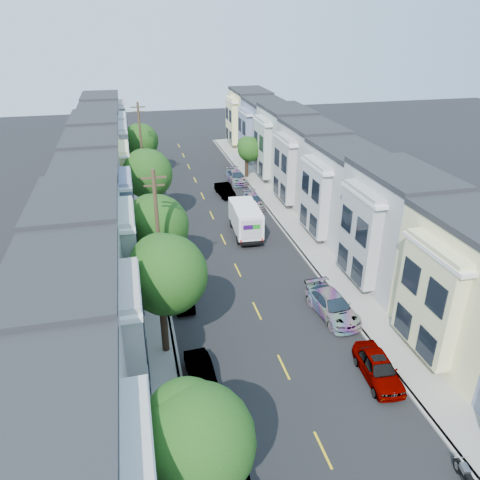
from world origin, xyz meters
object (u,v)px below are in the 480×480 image
(fedex_truck, at_px, (245,219))
(tree_far_r, at_px, (249,149))
(parked_left_b, at_px, (201,373))
(tree_a, at_px, (195,443))
(parked_right_a, at_px, (378,368))
(tree_b, at_px, (165,275))
(parked_right_c, at_px, (253,201))
(parked_right_d, at_px, (236,177))
(utility_pole_near, at_px, (159,242))
(tree_e, at_px, (140,141))
(parked_left_c, at_px, (183,297))
(tree_d, at_px, (147,174))
(utility_pole_far, at_px, (141,147))
(parked_right_b, at_px, (332,306))
(lead_sedan, at_px, (225,190))
(parked_left_d, at_px, (169,235))
(motorcycle, at_px, (466,478))
(tree_c, at_px, (156,226))

(fedex_truck, bearing_deg, tree_far_r, 77.92)
(tree_far_r, bearing_deg, parked_left_b, -108.35)
(tree_a, relative_size, parked_right_a, 1.56)
(tree_b, bearing_deg, fedex_truck, 61.10)
(parked_right_c, relative_size, parked_right_d, 0.89)
(utility_pole_near, bearing_deg, tree_e, 90.00)
(parked_left_c, bearing_deg, utility_pole_near, -176.72)
(tree_e, height_order, parked_left_c, tree_e)
(tree_d, relative_size, tree_far_r, 1.46)
(parked_right_c, xyz_separation_m, parked_right_d, (0.00, 8.27, 0.08))
(utility_pole_far, distance_m, parked_left_b, 34.40)
(parked_right_a, xyz_separation_m, parked_right_b, (0.00, 6.44, 0.03))
(utility_pole_far, relative_size, fedex_truck, 1.66)
(utility_pole_near, relative_size, parked_left_c, 2.71)
(utility_pole_near, distance_m, parked_left_b, 9.37)
(lead_sedan, xyz_separation_m, parked_left_d, (-7.42, -10.80, -0.02))
(tree_d, bearing_deg, tree_a, -90.00)
(parked_left_d, bearing_deg, tree_d, 107.42)
(parked_left_b, height_order, motorcycle, parked_left_b)
(utility_pole_near, height_order, parked_right_a, utility_pole_near)
(tree_e, bearing_deg, parked_right_c, -49.98)
(parked_right_d, bearing_deg, utility_pole_far, 176.22)
(tree_a, relative_size, utility_pole_far, 0.71)
(lead_sedan, relative_size, parked_right_c, 0.97)
(parked_right_a, distance_m, parked_right_b, 6.44)
(parked_right_d, bearing_deg, parked_right_b, -93.20)
(tree_a, xyz_separation_m, parked_left_b, (1.40, 8.39, -4.31))
(parked_left_c, bearing_deg, parked_right_a, -45.62)
(tree_d, bearing_deg, fedex_truck, -26.00)
(parked_right_d, bearing_deg, tree_e, 152.46)
(tree_far_r, xyz_separation_m, utility_pole_near, (-13.20, -27.48, 1.51))
(tree_far_r, distance_m, fedex_truck, 17.58)
(parked_left_c, xyz_separation_m, motorcycle, (10.24, -17.24, -0.15))
(utility_pole_near, distance_m, lead_sedan, 23.67)
(tree_d, relative_size, parked_right_c, 1.85)
(parked_left_d, bearing_deg, tree_far_r, 53.57)
(fedex_truck, height_order, parked_left_c, fedex_truck)
(parked_right_d, bearing_deg, parked_left_c, -113.99)
(tree_e, relative_size, utility_pole_near, 0.68)
(utility_pole_near, bearing_deg, tree_d, 90.01)
(tree_far_r, relative_size, utility_pole_far, 0.52)
(fedex_truck, bearing_deg, parked_left_d, -177.24)
(tree_e, bearing_deg, parked_right_b, -72.07)
(tree_c, distance_m, motorcycle, 24.04)
(tree_c, distance_m, parked_right_c, 18.57)
(parked_left_c, xyz_separation_m, parked_left_d, (0.00, 10.63, 0.04))
(fedex_truck, height_order, parked_left_d, fedex_truck)
(parked_right_d, bearing_deg, parked_right_a, -93.20)
(tree_a, relative_size, lead_sedan, 1.76)
(tree_a, distance_m, tree_e, 47.42)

